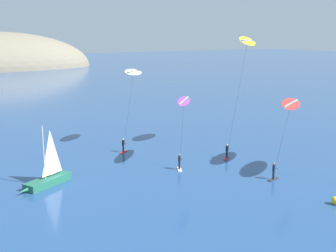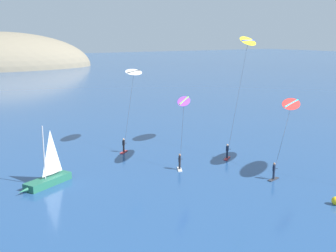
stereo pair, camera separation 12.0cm
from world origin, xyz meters
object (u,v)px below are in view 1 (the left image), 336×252
Objects in this scene: kitesurfer_purple at (183,106)px; kitesurfer_white at (133,78)px; sailboat_near at (45,179)px; kitesurfer_yellow at (246,49)px; marker_buoy at (336,201)px; kitesurfer_red at (290,108)px.

kitesurfer_white is at bearing 94.95° from kitesurfer_purple.
sailboat_near is 18.12m from kitesurfer_white.
kitesurfer_yellow is 19.44× the size of marker_buoy.
marker_buoy is at bearing -78.93° from kitesurfer_white.
kitesurfer_red is (23.56, -7.77, 5.64)m from sailboat_near.
kitesurfer_red is at bearing -36.74° from kitesurfer_purple.
sailboat_near is at bearing 175.56° from kitesurfer_purple.
kitesurfer_red is (-1.03, -8.06, -5.76)m from kitesurfer_yellow.
kitesurfer_purple is (14.68, -1.14, 5.68)m from sailboat_near.
kitesurfer_purple reaches higher than kitesurfer_red.
kitesurfer_yellow reaches higher than kitesurfer_red.
kitesurfer_white is at bearing 101.07° from marker_buoy.
kitesurfer_red is 12.03× the size of marker_buoy.
kitesurfer_purple is 11.53m from kitesurfer_yellow.
kitesurfer_white reaches higher than kitesurfer_purple.
marker_buoy is (-4.66, -9.46, -5.93)m from kitesurfer_red.
kitesurfer_red is at bearing -59.39° from kitesurfer_white.
kitesurfer_white is 27.63m from marker_buoy.
sailboat_near is 0.79× the size of kitesurfer_purple.
kitesurfer_yellow is at bearing 82.72° from kitesurfer_red.
kitesurfer_white reaches higher than marker_buoy.
kitesurfer_purple is at bearing 143.26° from kitesurfer_red.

